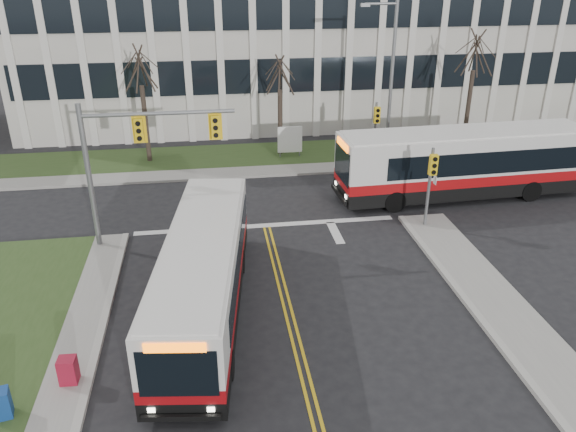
# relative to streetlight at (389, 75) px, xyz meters

# --- Properties ---
(ground) EXTENTS (120.00, 120.00, 0.00)m
(ground) POSITION_rel_streetlight_xyz_m (-8.03, -16.20, -5.19)
(ground) COLOR black
(ground) RESTS_ON ground
(sidewalk_cross) EXTENTS (44.00, 1.60, 0.14)m
(sidewalk_cross) POSITION_rel_streetlight_xyz_m (-3.03, -1.00, -5.12)
(sidewalk_cross) COLOR #9E9B93
(sidewalk_cross) RESTS_ON ground
(building_lawn) EXTENTS (44.00, 5.00, 0.12)m
(building_lawn) POSITION_rel_streetlight_xyz_m (-3.03, 1.80, -5.13)
(building_lawn) COLOR #31481F
(building_lawn) RESTS_ON ground
(office_building) EXTENTS (40.00, 16.00, 12.00)m
(office_building) POSITION_rel_streetlight_xyz_m (-3.03, 13.80, 0.81)
(office_building) COLOR beige
(office_building) RESTS_ON ground
(mast_arm_signal) EXTENTS (6.11, 0.38, 6.20)m
(mast_arm_signal) POSITION_rel_streetlight_xyz_m (-13.65, -9.04, -0.94)
(mast_arm_signal) COLOR slate
(mast_arm_signal) RESTS_ON ground
(signal_pole_near) EXTENTS (0.34, 0.39, 3.80)m
(signal_pole_near) POSITION_rel_streetlight_xyz_m (-0.83, -9.30, -2.69)
(signal_pole_near) COLOR slate
(signal_pole_near) RESTS_ON ground
(signal_pole_far) EXTENTS (0.34, 0.39, 3.80)m
(signal_pole_far) POSITION_rel_streetlight_xyz_m (-0.83, -0.80, -2.69)
(signal_pole_far) COLOR slate
(signal_pole_far) RESTS_ON ground
(streetlight) EXTENTS (2.15, 0.25, 9.20)m
(streetlight) POSITION_rel_streetlight_xyz_m (0.00, 0.00, 0.00)
(streetlight) COLOR slate
(streetlight) RESTS_ON ground
(directory_sign) EXTENTS (1.50, 0.12, 2.00)m
(directory_sign) POSITION_rel_streetlight_xyz_m (-5.53, 1.30, -4.02)
(directory_sign) COLOR slate
(directory_sign) RESTS_ON ground
(tree_left) EXTENTS (1.80, 1.80, 7.70)m
(tree_left) POSITION_rel_streetlight_xyz_m (-14.03, 1.80, 0.32)
(tree_left) COLOR #42352B
(tree_left) RESTS_ON ground
(tree_mid) EXTENTS (1.80, 1.80, 6.82)m
(tree_mid) POSITION_rel_streetlight_xyz_m (-6.03, 2.00, -0.31)
(tree_mid) COLOR #42352B
(tree_mid) RESTS_ON ground
(tree_right) EXTENTS (1.80, 1.80, 8.25)m
(tree_right) POSITION_rel_streetlight_xyz_m (5.97, 1.80, 0.71)
(tree_right) COLOR #42352B
(tree_right) RESTS_ON ground
(bus_main) EXTENTS (3.71, 11.06, 2.89)m
(bus_main) POSITION_rel_streetlight_xyz_m (-10.87, -14.57, -3.75)
(bus_main) COLOR silver
(bus_main) RESTS_ON ground
(bus_cross) EXTENTS (12.91, 3.32, 3.41)m
(bus_cross) POSITION_rel_streetlight_xyz_m (2.31, -5.92, -3.49)
(bus_cross) COLOR silver
(bus_cross) RESTS_ON ground
(newspaper_box_blue) EXTENTS (0.59, 0.55, 0.95)m
(newspaper_box_blue) POSITION_rel_streetlight_xyz_m (-16.34, -18.88, -4.72)
(newspaper_box_blue) COLOR navy
(newspaper_box_blue) RESTS_ON ground
(newspaper_box_red) EXTENTS (0.52, 0.47, 0.95)m
(newspaper_box_red) POSITION_rel_streetlight_xyz_m (-14.83, -17.77, -4.72)
(newspaper_box_red) COLOR maroon
(newspaper_box_red) RESTS_ON ground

